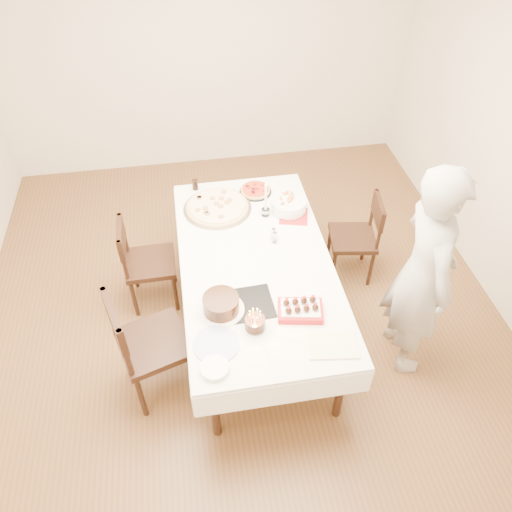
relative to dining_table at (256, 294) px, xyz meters
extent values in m
plane|color=#543B1D|center=(-0.11, 0.11, -0.38)|extent=(5.00, 5.00, 0.00)
cube|color=beige|center=(-0.11, 2.61, 0.98)|extent=(4.50, 0.04, 2.70)
cube|color=white|center=(0.00, 0.00, 0.00)|extent=(1.57, 2.33, 0.75)
imported|color=#B3AFA9|center=(1.11, -0.47, 0.52)|extent=(0.44, 0.66, 1.79)
cylinder|color=beige|center=(-0.22, 0.67, 0.40)|extent=(0.71, 0.71, 0.04)
cylinder|color=red|center=(0.14, 0.86, 0.40)|extent=(0.36, 0.36, 0.04)
cube|color=#B21E1E|center=(0.40, 0.47, 0.38)|extent=(0.29, 0.29, 0.01)
cylinder|color=white|center=(0.38, 0.56, 0.43)|extent=(0.33, 0.33, 0.10)
cylinder|color=white|center=(0.17, 0.53, 0.54)|extent=(0.08, 0.08, 0.33)
cylinder|color=black|center=(-0.38, 0.99, 0.42)|extent=(0.05, 0.05, 0.10)
cylinder|color=#331B0C|center=(-0.32, -0.44, 0.44)|extent=(0.37, 0.37, 0.13)
cube|color=black|center=(-0.11, -0.42, 0.38)|extent=(0.33, 0.33, 0.01)
cylinder|color=#3A1E0F|center=(-0.11, -0.63, 0.46)|extent=(0.17, 0.17, 0.14)
cube|color=beige|center=(0.36, -0.86, 0.38)|extent=(0.35, 0.26, 0.03)
cylinder|color=white|center=(-0.41, -0.91, 0.39)|extent=(0.20, 0.20, 0.04)
cylinder|color=white|center=(-0.38, -0.73, 0.38)|extent=(0.38, 0.38, 0.01)
camera|label=1|loc=(-0.45, -2.67, 3.03)|focal=35.00mm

